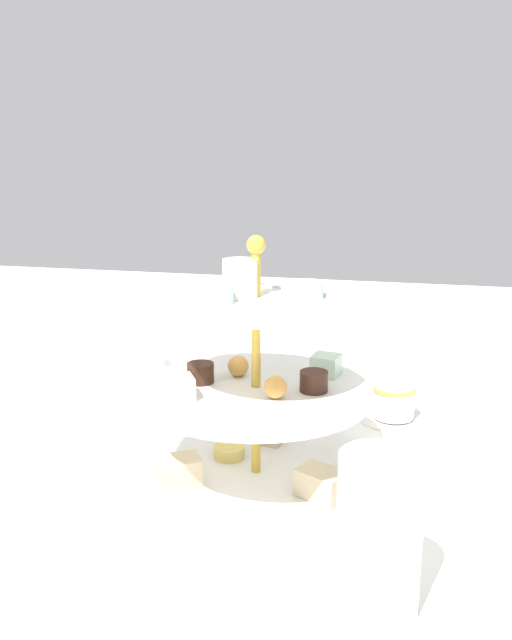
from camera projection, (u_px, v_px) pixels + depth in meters
The scene contains 6 objects.
ground_plane at pixel (256, 479), 0.77m from camera, with size 2.40×2.40×0.00m, color white.
tiered_serving_stand at pixel (255, 409), 0.75m from camera, with size 0.31×0.31×0.28m.
water_glass_tall_right at pixel (379, 535), 0.54m from camera, with size 0.07×0.07×0.13m, color silver.
water_glass_short_left at pixel (304, 379), 0.98m from camera, with size 0.06×0.06×0.08m, color silver.
teacup_with_saucer at pixel (394, 403), 0.93m from camera, with size 0.09×0.09×0.05m.
water_glass_mid_back at pixel (150, 389), 0.92m from camera, with size 0.06×0.06×0.09m, color silver.
Camera 1 is at (-0.16, 0.68, 0.36)m, focal length 38.42 mm.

